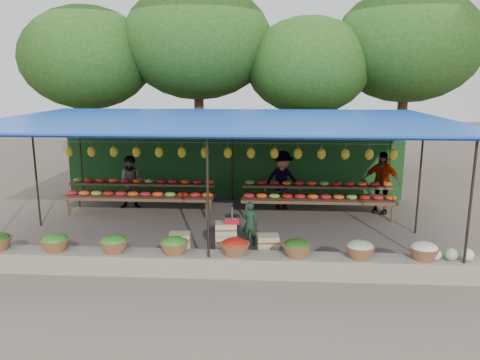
{
  "coord_description": "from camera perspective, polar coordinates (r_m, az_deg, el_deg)",
  "views": [
    {
      "loc": [
        1.13,
        -11.33,
        3.8
      ],
      "look_at": [
        0.41,
        0.2,
        1.24
      ],
      "focal_mm": 35.0,
      "sensor_mm": 36.0,
      "label": 1
    }
  ],
  "objects": [
    {
      "name": "weighing_scale",
      "position": [
        9.94,
        -0.95,
        -4.78
      ],
      "size": [
        0.33,
        0.33,
        0.35
      ],
      "color": "red",
      "rests_on": "crate_counter"
    },
    {
      "name": "ground",
      "position": [
        12.0,
        -2.04,
        -5.99
      ],
      "size": [
        60.0,
        60.0,
        0.0
      ],
      "primitive_type": "plane",
      "color": "brown",
      "rests_on": "ground"
    },
    {
      "name": "produce_baskets",
      "position": [
        9.25,
        -4.35,
        -8.04
      ],
      "size": [
        8.98,
        0.58,
        0.34
      ],
      "color": "brown",
      "rests_on": "stone_curb"
    },
    {
      "name": "vendor_seated",
      "position": [
        10.76,
        1.21,
        -5.31
      ],
      "size": [
        0.41,
        0.3,
        1.03
      ],
      "primitive_type": "imported",
      "rotation": [
        0.0,
        0.0,
        3.0
      ],
      "color": "#193722",
      "rests_on": "ground"
    },
    {
      "name": "fruit_table_left",
      "position": [
        13.57,
        -12.03,
        -1.42
      ],
      "size": [
        4.21,
        0.95,
        0.93
      ],
      "color": "#43301B",
      "rests_on": "ground"
    },
    {
      "name": "customer_mid",
      "position": [
        13.6,
        5.16,
        -0.06
      ],
      "size": [
        1.24,
        0.91,
        1.72
      ],
      "primitive_type": "imported",
      "rotation": [
        0.0,
        0.0,
        0.26
      ],
      "color": "slate",
      "rests_on": "ground"
    },
    {
      "name": "fruit_table_right",
      "position": [
        13.15,
        9.48,
        -1.76
      ],
      "size": [
        4.21,
        0.95,
        0.93
      ],
      "color": "#43301B",
      "rests_on": "ground"
    },
    {
      "name": "stall_canopy",
      "position": [
        11.5,
        -2.11,
        6.89
      ],
      "size": [
        10.8,
        6.6,
        2.82
      ],
      "color": "black",
      "rests_on": "ground"
    },
    {
      "name": "tree_row",
      "position": [
        17.45,
        1.56,
        15.44
      ],
      "size": [
        16.51,
        5.5,
        7.12
      ],
      "color": "#371F14",
      "rests_on": "ground"
    },
    {
      "name": "netting_backdrop",
      "position": [
        14.75,
        -0.89,
        2.51
      ],
      "size": [
        10.6,
        0.06,
        2.5
      ],
      "primitive_type": "cube",
      "color": "#204F1C",
      "rests_on": "ground"
    },
    {
      "name": "stone_curb",
      "position": [
        9.37,
        -3.7,
        -10.14
      ],
      "size": [
        10.6,
        0.55,
        0.4
      ],
      "primitive_type": "cube",
      "color": "gray",
      "rests_on": "ground"
    },
    {
      "name": "crate_counter",
      "position": [
        10.13,
        -1.87,
        -7.69
      ],
      "size": [
        2.38,
        0.38,
        0.77
      ],
      "color": "tan",
      "rests_on": "ground"
    },
    {
      "name": "customer_left",
      "position": [
        14.05,
        -13.0,
        -0.27
      ],
      "size": [
        0.85,
        0.71,
        1.56
      ],
      "primitive_type": "imported",
      "rotation": [
        0.0,
        0.0,
        0.17
      ],
      "color": "slate",
      "rests_on": "ground"
    },
    {
      "name": "customer_right",
      "position": [
        13.79,
        16.83,
        -0.28
      ],
      "size": [
        1.12,
        0.73,
        1.77
      ],
      "primitive_type": "imported",
      "rotation": [
        0.0,
        0.0,
        -0.31
      ],
      "color": "slate",
      "rests_on": "ground"
    }
  ]
}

